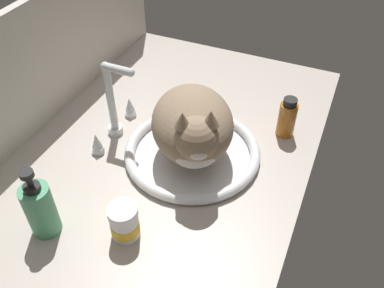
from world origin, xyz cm
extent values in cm
cube|color=#ADA399|center=(0.00, 0.00, 1.50)|extent=(107.88, 71.04, 3.00)
cube|color=beige|center=(0.00, 36.72, 17.90)|extent=(107.88, 2.40, 35.80)
torus|color=white|center=(-0.22, -6.62, 4.33)|extent=(34.27, 34.27, 2.66)
cylinder|color=white|center=(-0.22, -6.62, 3.30)|extent=(30.29, 30.29, 0.60)
cylinder|color=silver|center=(-0.22, 15.92, 3.99)|extent=(4.00, 4.00, 1.97)
cylinder|color=silver|center=(-0.22, 15.92, 14.28)|extent=(2.00, 2.00, 18.61)
sphere|color=silver|center=(-0.22, 15.92, 23.58)|extent=(2.20, 2.20, 2.20)
cylinder|color=silver|center=(-0.22, 12.47, 23.58)|extent=(2.00, 6.89, 2.00)
sphere|color=silver|center=(-0.22, 9.02, 23.58)|extent=(2.10, 2.10, 2.10)
cylinder|color=silver|center=(-8.52, 15.92, 3.80)|extent=(3.20, 3.20, 1.60)
cone|color=silver|center=(-8.52, 15.92, 6.77)|extent=(2.88, 2.88, 4.33)
cylinder|color=silver|center=(8.08, 15.92, 3.80)|extent=(3.20, 3.20, 1.60)
cone|color=silver|center=(8.08, 15.92, 6.77)|extent=(2.88, 2.88, 4.33)
ellipsoid|color=#8C755B|center=(-0.22, -6.62, 13.39)|extent=(31.15, 29.06, 15.46)
sphere|color=#8C755B|center=(-8.91, -11.42, 17.71)|extent=(9.68, 9.68, 9.68)
cone|color=#8C755B|center=(-7.50, -13.96, 22.91)|extent=(3.68, 3.68, 3.63)
cone|color=#8C755B|center=(-10.31, -8.88, 22.91)|extent=(3.68, 3.68, 3.63)
ellipsoid|color=silver|center=(-12.08, -13.18, 16.74)|extent=(4.51, 4.96, 3.10)
ellipsoid|color=silver|center=(-7.82, -10.82, 12.62)|extent=(11.26, 12.74, 8.51)
cylinder|color=#8C755B|center=(12.91, 0.63, 7.26)|extent=(12.60, 8.90, 3.20)
cylinder|color=white|center=(-27.59, -3.41, 6.27)|extent=(5.91, 5.91, 6.55)
cylinder|color=gold|center=(-27.59, -3.41, 5.75)|extent=(6.08, 6.08, 2.62)
cylinder|color=white|center=(-27.59, -3.41, 10.47)|extent=(6.20, 6.20, 1.83)
cylinder|color=#B2661E|center=(17.61, -26.00, 7.78)|extent=(4.71, 4.71, 9.56)
cylinder|color=black|center=(17.61, -26.00, 13.46)|extent=(3.53, 3.53, 1.80)
cylinder|color=#4C9E70|center=(-33.04, 12.67, 9.23)|extent=(6.06, 6.06, 12.47)
cylinder|color=black|center=(-33.04, 12.67, 16.07)|extent=(3.33, 3.33, 1.20)
cylinder|color=black|center=(-33.04, 12.67, 17.97)|extent=(1.21, 1.21, 2.60)
cylinder|color=black|center=(-33.04, 12.67, 19.87)|extent=(2.73, 2.73, 1.20)
camera|label=1|loc=(-68.51, -36.21, 74.72)|focal=38.04mm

